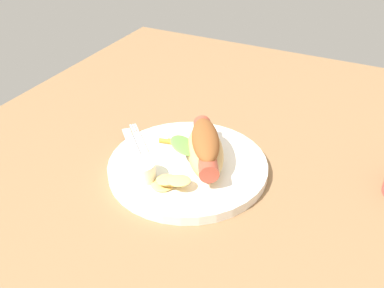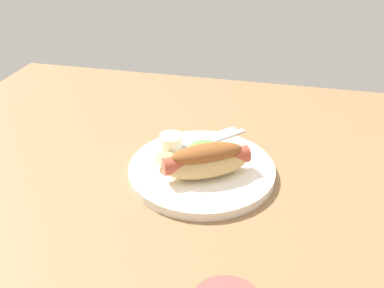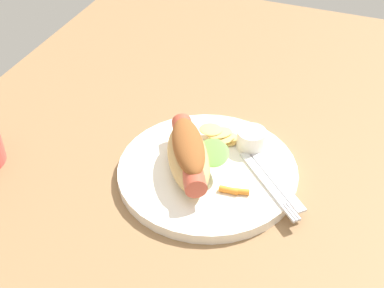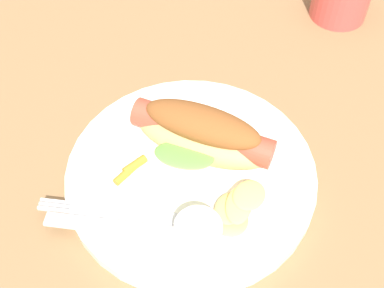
% 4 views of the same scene
% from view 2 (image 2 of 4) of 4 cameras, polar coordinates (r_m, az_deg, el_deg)
% --- Properties ---
extents(ground_plane, '(1.20, 0.90, 0.02)m').
position_cam_2_polar(ground_plane, '(0.76, 0.22, -4.44)').
color(ground_plane, olive).
extents(plate, '(0.26, 0.26, 0.02)m').
position_cam_2_polar(plate, '(0.75, 1.31, -3.57)').
color(plate, white).
rests_on(plate, ground_plane).
extents(hot_dog, '(0.16, 0.13, 0.06)m').
position_cam_2_polar(hot_dog, '(0.71, 2.01, -2.23)').
color(hot_dog, tan).
rests_on(hot_dog, plate).
extents(sauce_ramekin, '(0.04, 0.04, 0.03)m').
position_cam_2_polar(sauce_ramekin, '(0.79, -2.86, 0.25)').
color(sauce_ramekin, white).
rests_on(sauce_ramekin, plate).
extents(fork, '(0.11, 0.11, 0.00)m').
position_cam_2_polar(fork, '(0.82, 2.83, 0.48)').
color(fork, silver).
rests_on(fork, plate).
extents(knife, '(0.12, 0.12, 0.00)m').
position_cam_2_polar(knife, '(0.82, 1.39, 0.76)').
color(knife, silver).
rests_on(knife, plate).
extents(chips_pile, '(0.05, 0.07, 0.02)m').
position_cam_2_polar(chips_pile, '(0.75, -3.72, -1.93)').
color(chips_pile, '#E7BE66').
rests_on(chips_pile, plate).
extents(carrot_garnish, '(0.02, 0.04, 0.01)m').
position_cam_2_polar(carrot_garnish, '(0.78, 4.73, -1.09)').
color(carrot_garnish, orange).
rests_on(carrot_garnish, plate).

